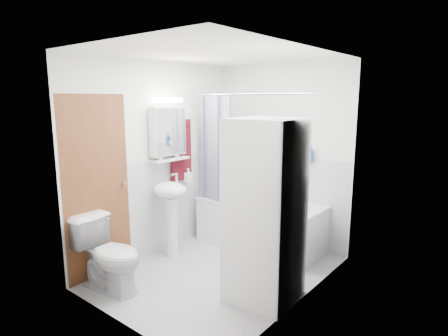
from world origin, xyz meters
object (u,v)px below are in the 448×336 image
Objects in this scene: bathtub at (260,222)px; sink at (171,202)px; washer_dryer at (265,211)px; toilet at (110,255)px.

sink is at bearing -126.31° from bathtub.
washer_dryer reaches higher than bathtub.
washer_dryer is at bearing -55.19° from bathtub.
sink is 1.03m from toilet.
toilet is (0.12, -0.97, -0.33)m from sink.
sink is 0.59× the size of washer_dryer.
toilet is at bearing -106.70° from bathtub.
bathtub is 1.23m from sink.
washer_dryer is 2.33× the size of toilet.
sink reaches higher than bathtub.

